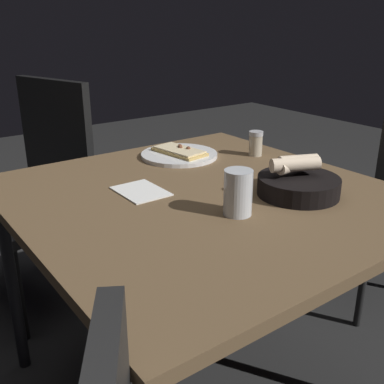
# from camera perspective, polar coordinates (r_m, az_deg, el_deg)

# --- Properties ---
(dining_table) EXTENTS (1.06, 1.02, 0.71)m
(dining_table) POSITION_cam_1_polar(r_m,az_deg,el_deg) (1.33, 1.34, -2.39)
(dining_table) COLOR brown
(dining_table) RESTS_ON ground
(pizza_plate) EXTENTS (0.27, 0.27, 0.04)m
(pizza_plate) POSITION_cam_1_polar(r_m,az_deg,el_deg) (1.64, -1.59, 4.76)
(pizza_plate) COLOR white
(pizza_plate) RESTS_ON dining_table
(bread_basket) EXTENTS (0.23, 0.23, 0.11)m
(bread_basket) POSITION_cam_1_polar(r_m,az_deg,el_deg) (1.32, 13.02, 1.16)
(bread_basket) COLOR black
(bread_basket) RESTS_ON dining_table
(beer_glass) EXTENTS (0.07, 0.07, 0.12)m
(beer_glass) POSITION_cam_1_polar(r_m,az_deg,el_deg) (1.15, 5.73, -0.37)
(beer_glass) COLOR silver
(beer_glass) RESTS_ON dining_table
(pepper_shaker) EXTENTS (0.05, 0.05, 0.09)m
(pepper_shaker) POSITION_cam_1_polar(r_m,az_deg,el_deg) (1.67, 7.92, 5.84)
(pepper_shaker) COLOR #BFB299
(pepper_shaker) RESTS_ON dining_table
(napkin) EXTENTS (0.16, 0.12, 0.00)m
(napkin) POSITION_cam_1_polar(r_m,az_deg,el_deg) (1.32, -6.40, 0.10)
(napkin) COLOR white
(napkin) RESTS_ON dining_table
(chair_far) EXTENTS (0.49, 0.49, 0.94)m
(chair_far) POSITION_cam_1_polar(r_m,az_deg,el_deg) (2.03, 21.60, 0.72)
(chair_far) COLOR black
(chair_far) RESTS_ON ground
(chair_spare) EXTENTS (0.55, 0.55, 0.95)m
(chair_spare) POSITION_cam_1_polar(r_m,az_deg,el_deg) (2.04, -18.39, 0.97)
(chair_spare) COLOR #292929
(chair_spare) RESTS_ON ground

